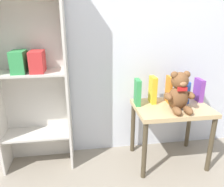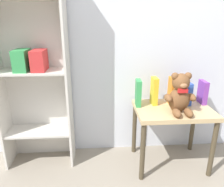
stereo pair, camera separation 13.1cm
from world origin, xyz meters
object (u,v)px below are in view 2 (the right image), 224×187
Objects in this scene: book_standing_orange at (171,91)px; book_standing_purple at (203,92)px; book_standing_yellow at (154,91)px; book_standing_blue at (187,93)px; display_table at (172,117)px; book_standing_green at (138,93)px; bookshelf_side at (32,58)px; teddy_bear at (180,95)px.

book_standing_purple is (0.28, -0.00, -0.02)m from book_standing_orange.
book_standing_purple is at bearing -1.93° from book_standing_yellow.
book_standing_orange is 1.21× the size of book_standing_blue.
book_standing_green is (-0.28, 0.08, 0.19)m from display_table.
book_standing_green is at bearing -174.78° from book_standing_orange.
book_standing_green is at bearing 164.07° from display_table.
bookshelf_side is 1.18m from book_standing_orange.
bookshelf_side reaches higher than book_standing_blue.
book_standing_blue is (1.29, -0.07, -0.31)m from bookshelf_side.
book_standing_yellow is (0.14, 0.03, 0.01)m from book_standing_green.
book_standing_blue is at bearing -175.13° from book_standing_purple.
teddy_bear is at bearing -130.65° from book_standing_blue.
book_standing_yellow is (1.00, -0.05, -0.28)m from bookshelf_side.
teddy_bear is 0.34m from book_standing_green.
book_standing_blue is at bearing -3.24° from bookshelf_side.
book_standing_orange is (1.15, -0.06, -0.28)m from bookshelf_side.
book_standing_orange is (0.14, -0.01, -0.00)m from book_standing_yellow.
book_standing_green is at bearing -5.21° from bookshelf_side.
book_standing_yellow reaches higher than display_table.
book_standing_purple is at bearing 4.50° from book_standing_green.
book_standing_blue is at bearing 52.00° from teddy_bear.
book_standing_blue is (0.14, 0.09, 0.18)m from display_table.
bookshelf_side reaches higher than teddy_bear.
display_table is at bearing -7.93° from bookshelf_side.
book_standing_orange reaches higher than book_standing_purple.
display_table is at bearing -151.27° from book_standing_blue.
book_standing_purple is at bearing 33.04° from teddy_bear.
book_standing_yellow reaches higher than book_standing_orange.
teddy_bear is 0.22m from book_standing_blue.
book_standing_green is 1.16× the size of book_standing_blue.
book_standing_purple is (0.43, -0.01, -0.02)m from book_standing_yellow.
display_table is 3.26× the size of book_standing_blue.
bookshelf_side is 1.46m from book_standing_purple.
book_standing_purple is at bearing 1.34° from book_standing_orange.
bookshelf_side is 1.21m from teddy_bear.
teddy_bear is 0.18m from book_standing_orange.
book_standing_orange is at bearing 172.43° from book_standing_blue.
bookshelf_side is 1.25m from display_table.
display_table is 2.67× the size of book_standing_yellow.
book_standing_orange is at bearing -3.04° from bookshelf_side.
book_standing_orange is at bearing 90.00° from display_table.
book_standing_yellow is (-0.14, 0.11, 0.20)m from display_table.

